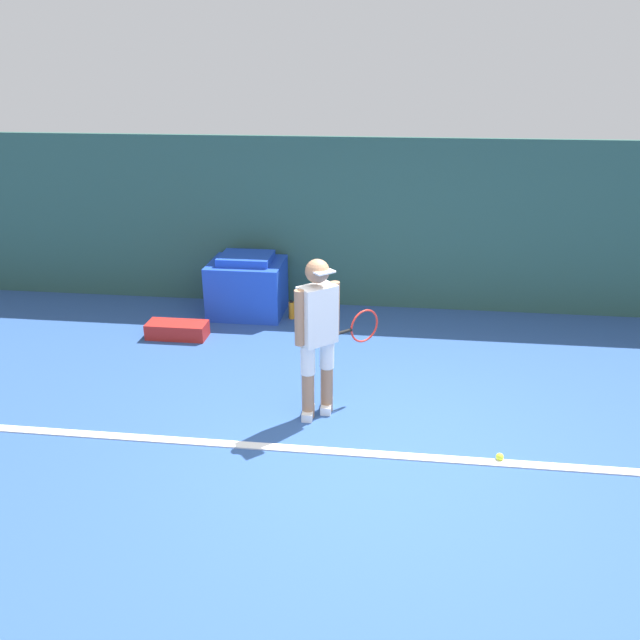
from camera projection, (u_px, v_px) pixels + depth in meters
name	position (u px, v px, depth m)	size (l,w,h in m)	color
ground_plane	(372.00, 455.00, 5.42)	(24.00, 24.00, 0.00)	#2D5193
back_wall	(387.00, 225.00, 8.38)	(24.00, 0.10, 2.30)	#2D564C
court_baseline	(372.00, 454.00, 5.43)	(21.60, 0.10, 0.01)	white
tennis_player	(319.00, 332.00, 5.76)	(0.74, 0.69, 1.56)	#A37556
tennis_ball	(500.00, 457.00, 5.34)	(0.07, 0.07, 0.07)	#D1E533
covered_chair	(247.00, 286.00, 8.40)	(0.98, 0.83, 0.83)	blue
equipment_bag	(177.00, 330.00, 7.74)	(0.74, 0.31, 0.19)	#B2231E
water_bottle	(292.00, 310.00, 8.31)	(0.08, 0.08, 0.25)	orange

